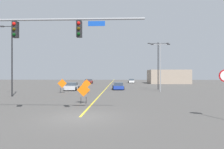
# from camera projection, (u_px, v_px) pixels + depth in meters

# --- Properties ---
(ground) EXTENTS (170.41, 170.41, 0.00)m
(ground) POSITION_uv_depth(u_px,v_px,m) (80.00, 117.00, 12.41)
(ground) COLOR #4C4947
(road_centre_stripe) EXTENTS (0.16, 94.67, 0.01)m
(road_centre_stripe) POSITION_uv_depth(u_px,v_px,m) (111.00, 83.00, 59.72)
(road_centre_stripe) COLOR yellow
(road_centre_stripe) RESTS_ON ground
(traffic_signal_assembly) EXTENTS (12.77, 0.44, 6.94)m
(traffic_signal_assembly) POSITION_uv_depth(u_px,v_px,m) (16.00, 38.00, 12.55)
(traffic_signal_assembly) COLOR gray
(traffic_signal_assembly) RESTS_ON ground
(street_lamp_mid_left) EXTENTS (3.76, 0.24, 8.53)m
(street_lamp_mid_left) POSITION_uv_depth(u_px,v_px,m) (158.00, 62.00, 34.54)
(street_lamp_mid_left) COLOR black
(street_lamp_mid_left) RESTS_ON ground
(street_lamp_mid_right) EXTENTS (1.57, 0.24, 8.93)m
(street_lamp_mid_right) POSITION_uv_depth(u_px,v_px,m) (11.00, 58.00, 23.89)
(street_lamp_mid_right) COLOR black
(street_lamp_mid_right) RESTS_ON ground
(street_lamp_near_right) EXTENTS (3.08, 0.24, 7.74)m
(street_lamp_near_right) POSITION_uv_depth(u_px,v_px,m) (160.00, 63.00, 30.71)
(street_lamp_near_right) COLOR gray
(street_lamp_near_right) RESTS_ON ground
(construction_sign_left_lane) EXTENTS (1.27, 0.22, 2.05)m
(construction_sign_left_lane) POSITION_uv_depth(u_px,v_px,m) (87.00, 84.00, 27.82)
(construction_sign_left_lane) COLOR orange
(construction_sign_left_lane) RESTS_ON ground
(construction_sign_median_far) EXTENTS (1.28, 0.06, 1.93)m
(construction_sign_median_far) POSITION_uv_depth(u_px,v_px,m) (84.00, 91.00, 18.20)
(construction_sign_median_far) COLOR orange
(construction_sign_median_far) RESTS_ON ground
(construction_sign_right_lane) EXTENTS (1.34, 0.24, 2.10)m
(construction_sign_right_lane) POSITION_uv_depth(u_px,v_px,m) (62.00, 84.00, 28.59)
(construction_sign_right_lane) COLOR orange
(construction_sign_right_lane) RESTS_ON ground
(car_white_distant) EXTENTS (2.01, 3.98, 1.30)m
(car_white_distant) POSITION_uv_depth(u_px,v_px,m) (131.00, 81.00, 61.91)
(car_white_distant) COLOR white
(car_white_distant) RESTS_ON ground
(car_red_near) EXTENTS (2.09, 4.55, 1.41)m
(car_red_near) POSITION_uv_depth(u_px,v_px,m) (89.00, 82.00, 55.40)
(car_red_near) COLOR red
(car_red_near) RESTS_ON ground
(car_silver_mid) EXTENTS (2.24, 4.06, 1.34)m
(car_silver_mid) POSITION_uv_depth(u_px,v_px,m) (72.00, 87.00, 33.56)
(car_silver_mid) COLOR #B7BABF
(car_silver_mid) RESTS_ON ground
(car_blue_approaching) EXTENTS (2.20, 4.20, 1.31)m
(car_blue_approaching) POSITION_uv_depth(u_px,v_px,m) (118.00, 86.00, 35.03)
(car_blue_approaching) COLOR #1E389E
(car_blue_approaching) RESTS_ON ground
(roadside_building_east) EXTENTS (11.60, 8.14, 4.13)m
(roadside_building_east) POSITION_uv_depth(u_px,v_px,m) (168.00, 77.00, 58.50)
(roadside_building_east) COLOR gray
(roadside_building_east) RESTS_ON ground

